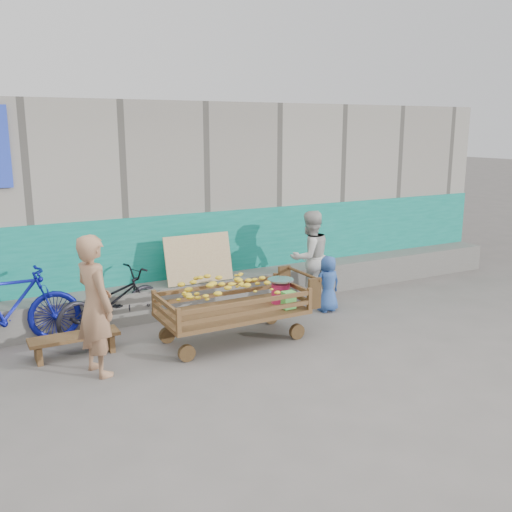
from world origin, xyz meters
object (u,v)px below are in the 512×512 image
banana_cart (230,298)px  vendor_man (95,305)px  bicycle_dark (110,301)px  bicycle_blue (9,308)px  child (328,284)px  woman (310,257)px  bench (75,340)px

banana_cart → vendor_man: bearing=-174.5°
bicycle_dark → bicycle_blue: 1.22m
banana_cart → child: 1.84m
woman → bicycle_dark: bearing=-8.6°
bench → vendor_man: vendor_man is taller
woman → bicycle_blue: 4.23m
child → banana_cart: bearing=12.0°
bench → woman: 3.67m
banana_cart → bicycle_blue: (-2.43, 1.09, -0.06)m
vendor_man → bicycle_blue: vendor_man is taller
banana_cart → bicycle_blue: 2.66m
bench → bicycle_blue: (-0.62, 0.63, 0.32)m
bench → woman: size_ratio=0.72×
child → bicycle_blue: bicycle_blue is taller
woman → bicycle_blue: (-4.22, 0.18, -0.21)m
vendor_man → banana_cart: bearing=-98.9°
bicycle_blue → vendor_man: bearing=-147.3°
child → bicycle_dark: bearing=-13.9°
banana_cart → child: (1.79, 0.42, -0.15)m
bench → bicycle_dark: bicycle_dark is taller
bench → child: 3.60m
banana_cart → woman: 2.02m
bench → banana_cart: bearing=-14.3°
banana_cart → bicycle_dark: size_ratio=1.27×
vendor_man → child: vendor_man is taller
vendor_man → bicycle_dark: vendor_man is taller
bench → bicycle_dark: 0.90m
bicycle_dark → bench: bearing=118.6°
woman → bicycle_dark: 3.03m
vendor_man → child: 3.53m
banana_cart → bicycle_dark: (-1.21, 1.09, -0.16)m
banana_cart → bicycle_blue: bicycle_blue is taller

